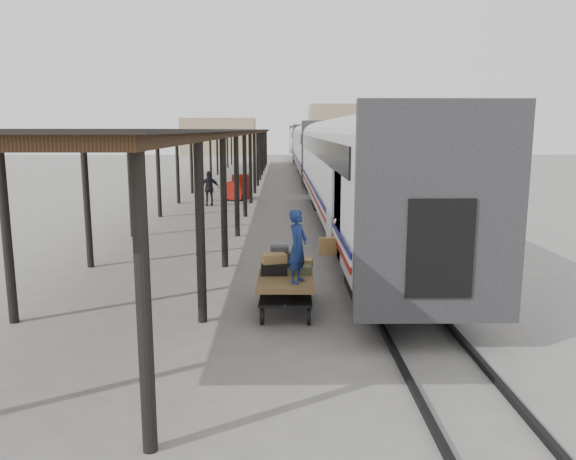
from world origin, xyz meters
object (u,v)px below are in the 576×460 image
(luggage_tug, at_px, (239,189))
(porter, at_px, (298,246))
(pedestrian, at_px, (209,189))
(baggage_cart, at_px, (286,283))

(luggage_tug, relative_size, porter, 1.18)
(porter, distance_m, pedestrian, 19.26)
(baggage_cart, distance_m, porter, 1.23)
(baggage_cart, distance_m, pedestrian, 18.56)
(pedestrian, bearing_deg, baggage_cart, 86.64)
(porter, xyz_separation_m, pedestrian, (-4.27, 18.77, -0.70))
(luggage_tug, height_order, porter, porter)
(baggage_cart, relative_size, pedestrian, 1.27)
(luggage_tug, bearing_deg, pedestrian, -99.37)
(porter, relative_size, pedestrian, 0.83)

